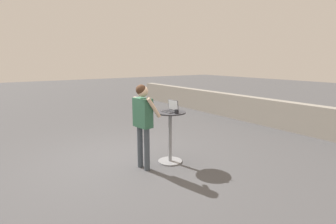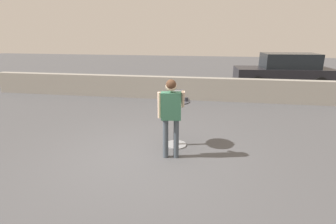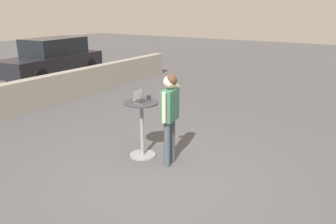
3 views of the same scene
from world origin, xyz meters
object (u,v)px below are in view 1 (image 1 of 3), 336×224
Objects in this scene: standing_person at (143,116)px; cafe_table at (170,133)px; coffee_mug at (177,111)px; laptop at (171,109)px.

cafe_table is at bearing 88.45° from standing_person.
cafe_table is 9.65× the size of coffee_mug.
laptop is 2.89× the size of coffee_mug.
cafe_table is 3.34× the size of laptop.
standing_person is at bearing -91.34° from laptop.
standing_person is at bearing -111.43° from coffee_mug.
laptop reaches higher than coffee_mug.
laptop is 0.19× the size of standing_person.
coffee_mug is 0.07× the size of standing_person.
coffee_mug is (0.23, -0.00, 0.48)m from cafe_table.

